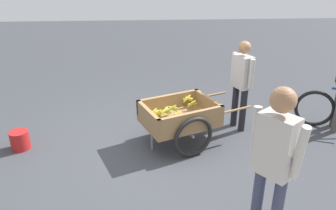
{
  "coord_description": "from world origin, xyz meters",
  "views": [
    {
      "loc": [
        0.16,
        4.23,
        2.69
      ],
      "look_at": [
        -0.13,
        -0.13,
        0.75
      ],
      "focal_mm": 35.18,
      "sensor_mm": 36.0,
      "label": 1
    }
  ],
  "objects_px": {
    "vendor_person": "(242,79)",
    "plastic_bucket": "(20,140)",
    "bystander_person": "(274,157)",
    "fruit_cart": "(179,118)"
  },
  "relations": [
    {
      "from": "fruit_cart",
      "to": "plastic_bucket",
      "type": "bearing_deg",
      "value": 0.41
    },
    {
      "from": "fruit_cart",
      "to": "bystander_person",
      "type": "distance_m",
      "value": 2.26
    },
    {
      "from": "fruit_cart",
      "to": "vendor_person",
      "type": "distance_m",
      "value": 1.24
    },
    {
      "from": "vendor_person",
      "to": "bystander_person",
      "type": "bearing_deg",
      "value": 81.05
    },
    {
      "from": "fruit_cart",
      "to": "plastic_bucket",
      "type": "distance_m",
      "value": 2.47
    },
    {
      "from": "fruit_cart",
      "to": "plastic_bucket",
      "type": "height_order",
      "value": "fruit_cart"
    },
    {
      "from": "fruit_cart",
      "to": "bystander_person",
      "type": "xyz_separation_m",
      "value": [
        -0.67,
        2.07,
        0.61
      ]
    },
    {
      "from": "vendor_person",
      "to": "bystander_person",
      "type": "relative_size",
      "value": 0.89
    },
    {
      "from": "vendor_person",
      "to": "plastic_bucket",
      "type": "height_order",
      "value": "vendor_person"
    },
    {
      "from": "vendor_person",
      "to": "bystander_person",
      "type": "xyz_separation_m",
      "value": [
        0.4,
        2.52,
        0.14
      ]
    }
  ]
}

